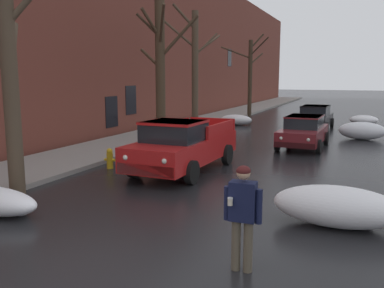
# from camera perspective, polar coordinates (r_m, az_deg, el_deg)

# --- Properties ---
(ground_plane) EXTENTS (200.00, 200.00, 0.00)m
(ground_plane) POSITION_cam_1_polar(r_m,az_deg,el_deg) (7.22, -16.35, -17.02)
(ground_plane) COLOR black
(left_sidewalk_slab) EXTENTS (3.25, 80.00, 0.15)m
(left_sidewalk_slab) POSITION_cam_1_polar(r_m,az_deg,el_deg) (25.36, -1.52, 2.24)
(left_sidewalk_slab) COLOR gray
(left_sidewalk_slab) RESTS_ON ground
(brick_townhouse_facade) EXTENTS (0.63, 80.00, 11.07)m
(brick_townhouse_facade) POSITION_cam_1_polar(r_m,az_deg,el_deg) (26.22, -5.95, 14.38)
(brick_townhouse_facade) COLOR brown
(brick_townhouse_facade) RESTS_ON ground
(snow_bank_near_corner_left) EXTENTS (2.12, 1.05, 0.69)m
(snow_bank_near_corner_left) POSITION_cam_1_polar(r_m,az_deg,el_deg) (27.51, 6.04, 3.29)
(snow_bank_near_corner_left) COLOR white
(snow_bank_near_corner_left) RESTS_ON ground
(snow_bank_along_left_kerb) EXTENTS (2.27, 1.23, 0.89)m
(snow_bank_along_left_kerb) POSITION_cam_1_polar(r_m,az_deg,el_deg) (22.73, 22.20, 1.64)
(snow_bank_along_left_kerb) COLOR white
(snow_bank_along_left_kerb) RESTS_ON ground
(snow_bank_near_corner_right) EXTENTS (2.66, 1.22, 0.87)m
(snow_bank_near_corner_right) POSITION_cam_1_polar(r_m,az_deg,el_deg) (9.43, 19.44, -8.15)
(snow_bank_near_corner_right) COLOR white
(snow_bank_near_corner_right) RESTS_ON ground
(snow_bank_far_right_pile) EXTENTS (1.81, 1.16, 0.63)m
(snow_bank_far_right_pile) POSITION_cam_1_polar(r_m,az_deg,el_deg) (29.82, 22.49, 3.06)
(snow_bank_far_right_pile) COLOR white
(snow_bank_far_right_pile) RESTS_ON ground
(bare_tree_at_the_corner) EXTENTS (2.70, 1.49, 6.37)m
(bare_tree_at_the_corner) POSITION_cam_1_polar(r_m,az_deg,el_deg) (11.98, -23.64, 9.15)
(bare_tree_at_the_corner) COLOR #4C3D2D
(bare_tree_at_the_corner) RESTS_ON ground
(bare_tree_second_along_sidewalk) EXTENTS (3.23, 2.21, 6.66)m
(bare_tree_second_along_sidewalk) POSITION_cam_1_polar(r_m,az_deg,el_deg) (18.92, -4.34, 10.29)
(bare_tree_second_along_sidewalk) COLOR #423323
(bare_tree_second_along_sidewalk) RESTS_ON ground
(bare_tree_mid_block) EXTENTS (2.78, 3.24, 6.87)m
(bare_tree_mid_block) POSITION_cam_1_polar(r_m,az_deg,el_deg) (22.73, 0.36, 10.26)
(bare_tree_mid_block) COLOR #4C3D2D
(bare_tree_mid_block) RESTS_ON ground
(bare_tree_far_down_block) EXTENTS (3.98, 2.25, 6.48)m
(bare_tree_far_down_block) POSITION_cam_1_polar(r_m,az_deg,el_deg) (33.75, 7.96, 9.47)
(bare_tree_far_down_block) COLOR #382B1E
(bare_tree_far_down_block) RESTS_ON ground
(pickup_truck_red_approaching_near_lane) EXTENTS (2.31, 5.33, 1.76)m
(pickup_truck_red_approaching_near_lane) POSITION_cam_1_polar(r_m,az_deg,el_deg) (13.88, -1.31, -0.19)
(pickup_truck_red_approaching_near_lane) COLOR red
(pickup_truck_red_approaching_near_lane) RESTS_ON ground
(sedan_maroon_parked_kerbside_close) EXTENTS (1.98, 4.35, 1.42)m
(sedan_maroon_parked_kerbside_close) POSITION_cam_1_polar(r_m,az_deg,el_deg) (19.28, 15.03, 1.76)
(sedan_maroon_parked_kerbside_close) COLOR maroon
(sedan_maroon_parked_kerbside_close) RESTS_ON ground
(sedan_black_parked_kerbside_mid) EXTENTS (2.04, 4.38, 1.42)m
(sedan_black_parked_kerbside_mid) POSITION_cam_1_polar(r_m,az_deg,el_deg) (26.15, 16.45, 3.58)
(sedan_black_parked_kerbside_mid) COLOR black
(sedan_black_parked_kerbside_mid) RESTS_ON ground
(pedestrian_with_coffee) EXTENTS (0.63, 0.36, 1.76)m
(pedestrian_with_coffee) POSITION_cam_1_polar(r_m,az_deg,el_deg) (6.80, 6.94, -8.94)
(pedestrian_with_coffee) COLOR brown
(pedestrian_with_coffee) RESTS_ON ground
(fire_hydrant) EXTENTS (0.42, 0.22, 0.71)m
(fire_hydrant) POSITION_cam_1_polar(r_m,az_deg,el_deg) (14.68, -11.19, -1.93)
(fire_hydrant) COLOR gold
(fire_hydrant) RESTS_ON ground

